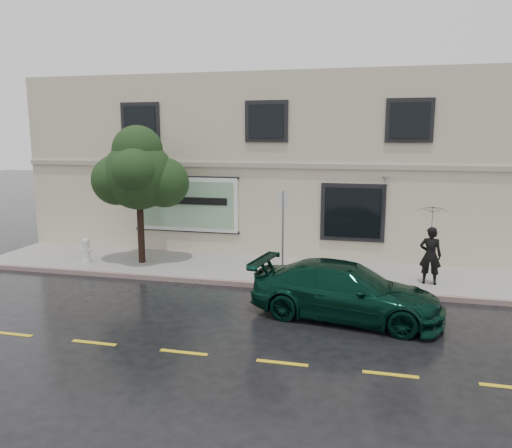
% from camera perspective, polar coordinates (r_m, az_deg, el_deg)
% --- Properties ---
extents(ground, '(90.00, 90.00, 0.00)m').
position_cam_1_polar(ground, '(14.51, -3.10, -8.84)').
color(ground, black).
rests_on(ground, ground).
extents(sidewalk, '(20.00, 3.50, 0.15)m').
position_cam_1_polar(sidewalk, '(17.49, -0.06, -5.23)').
color(sidewalk, '#97968F').
rests_on(sidewalk, ground).
extents(curb, '(20.00, 0.18, 0.16)m').
position_cam_1_polar(curb, '(15.86, -1.55, -6.87)').
color(curb, slate).
rests_on(curb, ground).
extents(road_marking, '(19.00, 0.12, 0.01)m').
position_cam_1_polar(road_marking, '(11.44, -8.26, -14.31)').
color(road_marking, gold).
rests_on(road_marking, ground).
extents(building, '(20.00, 8.12, 7.00)m').
position_cam_1_polar(building, '(22.51, 3.40, 7.06)').
color(building, beige).
rests_on(building, ground).
extents(billboard, '(4.30, 0.16, 2.20)m').
position_cam_1_polar(billboard, '(19.60, -8.04, 2.26)').
color(billboard, white).
rests_on(billboard, ground).
extents(car, '(5.23, 2.95, 1.44)m').
position_cam_1_polar(car, '(13.27, 10.23, -7.55)').
color(car, black).
rests_on(car, ground).
extents(pedestrian, '(0.72, 0.53, 1.81)m').
position_cam_1_polar(pedestrian, '(16.30, 19.30, -3.41)').
color(pedestrian, black).
rests_on(pedestrian, sidewalk).
extents(umbrella, '(1.36, 1.36, 0.77)m').
position_cam_1_polar(umbrella, '(16.06, 19.57, 1.06)').
color(umbrella, black).
rests_on(umbrella, pedestrian).
extents(street_tree, '(2.46, 2.46, 4.41)m').
position_cam_1_polar(street_tree, '(18.14, -13.27, 5.44)').
color(street_tree, black).
rests_on(street_tree, sidewalk).
extents(fire_hydrant, '(0.36, 0.34, 0.88)m').
position_cam_1_polar(fire_hydrant, '(19.14, -18.83, -2.87)').
color(fire_hydrant, silver).
rests_on(fire_hydrant, sidewalk).
extents(sign_pole, '(0.35, 0.12, 2.89)m').
position_cam_1_polar(sign_pole, '(15.35, 3.08, -0.58)').
color(sign_pole, gray).
rests_on(sign_pole, sidewalk).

